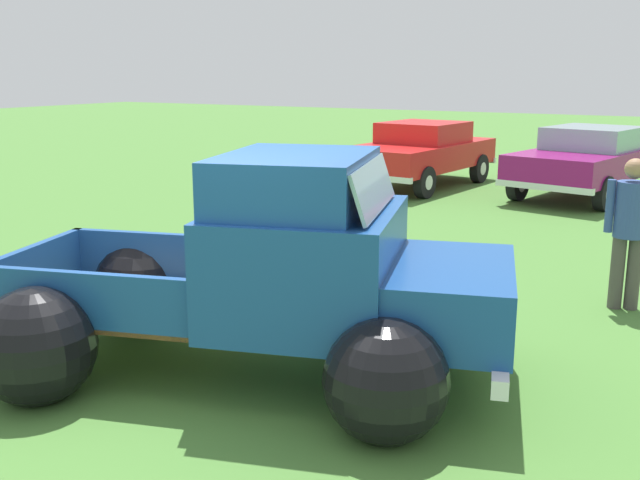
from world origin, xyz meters
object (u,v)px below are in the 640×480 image
object	(u,v)px
spectator_1	(630,225)
show_car_0	(420,152)
show_car_1	(589,159)
lane_cone_0	(223,258)
vintage_pickup_truck	(278,290)

from	to	relation	value
spectator_1	show_car_0	bearing A→B (deg)	20.08
show_car_0	show_car_1	bearing A→B (deg)	103.13
lane_cone_0	show_car_1	bearing A→B (deg)	72.84
spectator_1	lane_cone_0	size ratio (longest dim) A/B	2.64
vintage_pickup_truck	show_car_0	xyz separation A→B (m)	(-2.95, 10.47, 0.03)
vintage_pickup_truck	spectator_1	size ratio (longest dim) A/B	2.98
show_car_0	vintage_pickup_truck	bearing A→B (deg)	22.07
vintage_pickup_truck	lane_cone_0	world-z (taller)	vintage_pickup_truck
lane_cone_0	spectator_1	bearing A→B (deg)	16.81
vintage_pickup_truck	spectator_1	distance (m)	4.13
spectator_1	lane_cone_0	world-z (taller)	spectator_1
show_car_0	show_car_1	xyz separation A→B (m)	(3.55, 0.42, 0.00)
show_car_0	show_car_1	distance (m)	3.57
show_car_0	lane_cone_0	world-z (taller)	show_car_0
show_car_1	spectator_1	bearing A→B (deg)	24.50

